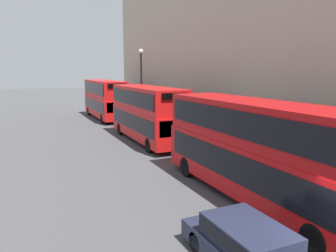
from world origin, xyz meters
name	(u,v)px	position (x,y,z in m)	size (l,w,h in m)	color
bus_leading	(258,147)	(1.60, 5.32, 2.31)	(2.59, 11.32, 4.17)	#B20C0F
bus_second_in_queue	(147,111)	(1.60, 18.15, 2.31)	(2.59, 10.06, 4.18)	red
bus_third_in_queue	(105,98)	(1.60, 31.51, 2.36)	(2.59, 10.39, 4.28)	red
car_dark_sedan	(249,247)	(-1.80, 1.44, 0.71)	(1.85, 4.56, 1.34)	#1E2338
street_lamp	(141,80)	(3.50, 24.55, 4.49)	(0.44, 0.44, 7.39)	black
pedestrian	(123,111)	(3.67, 31.53, 0.78)	(0.36, 0.36, 1.70)	brown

